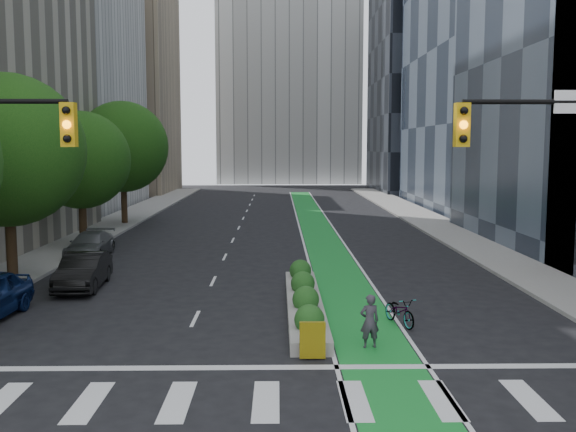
{
  "coord_description": "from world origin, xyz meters",
  "views": [
    {
      "loc": [
        0.27,
        -14.97,
        5.74
      ],
      "look_at": [
        0.67,
        10.18,
        3.0
      ],
      "focal_mm": 40.0,
      "sensor_mm": 36.0,
      "label": 1
    }
  ],
  "objects_px": {
    "bicycle": "(400,311)",
    "parked_car_left_far": "(90,245)",
    "cyclist": "(370,321)",
    "parked_car_left_mid": "(83,271)",
    "median_planter": "(304,300)"
  },
  "relations": [
    {
      "from": "bicycle",
      "to": "cyclist",
      "type": "height_order",
      "value": "cyclist"
    },
    {
      "from": "parked_car_left_mid",
      "to": "median_planter",
      "type": "bearing_deg",
      "value": -25.8
    },
    {
      "from": "median_planter",
      "to": "parked_car_left_far",
      "type": "relative_size",
      "value": 2.3
    },
    {
      "from": "bicycle",
      "to": "parked_car_left_mid",
      "type": "relative_size",
      "value": 0.4
    },
    {
      "from": "cyclist",
      "to": "bicycle",
      "type": "bearing_deg",
      "value": -128.9
    },
    {
      "from": "bicycle",
      "to": "parked_car_left_mid",
      "type": "xyz_separation_m",
      "value": [
        -11.81,
        5.51,
        0.25
      ]
    },
    {
      "from": "bicycle",
      "to": "median_planter",
      "type": "bearing_deg",
      "value": 128.21
    },
    {
      "from": "median_planter",
      "to": "bicycle",
      "type": "height_order",
      "value": "median_planter"
    },
    {
      "from": "bicycle",
      "to": "cyclist",
      "type": "distance_m",
      "value": 2.72
    },
    {
      "from": "median_planter",
      "to": "parked_car_left_far",
      "type": "height_order",
      "value": "parked_car_left_far"
    },
    {
      "from": "bicycle",
      "to": "parked_car_left_far",
      "type": "height_order",
      "value": "parked_car_left_far"
    },
    {
      "from": "median_planter",
      "to": "parked_car_left_far",
      "type": "xyz_separation_m",
      "value": [
        -10.7,
        11.1,
        0.28
      ]
    },
    {
      "from": "bicycle",
      "to": "parked_car_left_far",
      "type": "xyz_separation_m",
      "value": [
        -13.7,
        12.96,
        0.19
      ]
    },
    {
      "from": "parked_car_left_far",
      "to": "cyclist",
      "type": "bearing_deg",
      "value": -51.2
    },
    {
      "from": "parked_car_left_mid",
      "to": "parked_car_left_far",
      "type": "height_order",
      "value": "parked_car_left_mid"
    }
  ]
}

